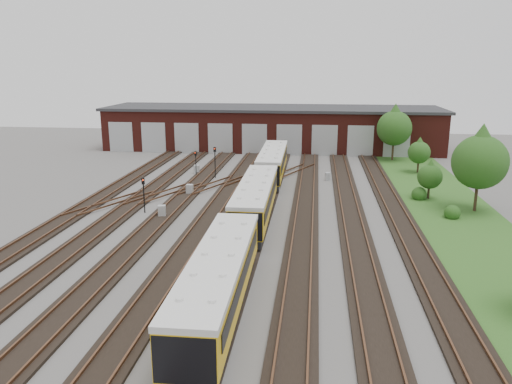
# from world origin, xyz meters

# --- Properties ---
(ground) EXTENTS (120.00, 120.00, 0.00)m
(ground) POSITION_xyz_m (0.00, 0.00, 0.00)
(ground) COLOR #4C4A47
(ground) RESTS_ON ground
(track_network) EXTENTS (30.40, 70.00, 0.33)m
(track_network) POSITION_xyz_m (-0.17, 0.59, 0.11)
(track_network) COLOR black
(track_network) RESTS_ON ground
(maintenance_shed) EXTENTS (51.00, 12.50, 6.35)m
(maintenance_shed) POSITION_xyz_m (-0.01, 39.97, 3.20)
(maintenance_shed) COLOR #521A14
(maintenance_shed) RESTS_ON ground
(grass_verge) EXTENTS (8.00, 55.00, 0.05)m
(grass_verge) POSITION_xyz_m (19.00, 10.00, 0.03)
(grass_verge) COLOR #24531B
(grass_verge) RESTS_ON ground
(metro_train) EXTENTS (2.85, 46.63, 3.02)m
(metro_train) POSITION_xyz_m (2.00, 2.52, 1.87)
(metro_train) COLOR black
(metro_train) RESTS_ON ground
(signal_mast_0) EXTENTS (0.32, 0.30, 3.15)m
(signal_mast_0) POSITION_xyz_m (-8.07, 3.95, 2.04)
(signal_mast_0) COLOR black
(signal_mast_0) RESTS_ON ground
(signal_mast_1) EXTENTS (0.26, 0.25, 3.07)m
(signal_mast_1) POSITION_xyz_m (-6.78, 17.98, 1.95)
(signal_mast_1) COLOR black
(signal_mast_1) RESTS_ON ground
(signal_mast_2) EXTENTS (0.28, 0.26, 3.57)m
(signal_mast_2) POSITION_xyz_m (-4.62, 18.34, 2.28)
(signal_mast_2) COLOR black
(signal_mast_2) RESTS_ON ground
(signal_mast_3) EXTENTS (0.24, 0.22, 2.82)m
(signal_mast_3) POSITION_xyz_m (0.56, 8.50, 1.79)
(signal_mast_3) COLOR black
(signal_mast_3) RESTS_ON ground
(relay_cabinet_0) EXTENTS (0.74, 0.66, 1.07)m
(relay_cabinet_0) POSITION_xyz_m (-6.12, 2.76, 0.53)
(relay_cabinet_0) COLOR #9B9EA0
(relay_cabinet_0) RESTS_ON ground
(relay_cabinet_1) EXTENTS (0.65, 0.56, 1.02)m
(relay_cabinet_1) POSITION_xyz_m (-7.29, 20.31, 0.51)
(relay_cabinet_1) COLOR #9B9EA0
(relay_cabinet_1) RESTS_ON ground
(relay_cabinet_2) EXTENTS (0.68, 0.58, 1.07)m
(relay_cabinet_2) POSITION_xyz_m (-5.64, 10.42, 0.54)
(relay_cabinet_2) COLOR #9B9EA0
(relay_cabinet_2) RESTS_ON ground
(relay_cabinet_3) EXTENTS (0.59, 0.51, 0.90)m
(relay_cabinet_3) POSITION_xyz_m (8.22, 18.50, 0.45)
(relay_cabinet_3) COLOR #9B9EA0
(relay_cabinet_3) RESTS_ON ground
(relay_cabinet_4) EXTENTS (0.73, 0.66, 1.03)m
(relay_cabinet_4) POSITION_xyz_m (2.88, 12.91, 0.51)
(relay_cabinet_4) COLOR #9B9EA0
(relay_cabinet_4) RESTS_ON ground
(tree_0) EXTENTS (4.64, 4.64, 7.68)m
(tree_0) POSITION_xyz_m (17.19, 31.69, 4.94)
(tree_0) COLOR #332417
(tree_0) RESTS_ON ground
(tree_1) EXTENTS (2.64, 2.64, 4.38)m
(tree_1) POSITION_xyz_m (19.09, 23.87, 2.81)
(tree_1) COLOR #332417
(tree_1) RESTS_ON ground
(tree_2) EXTENTS (4.75, 4.75, 7.87)m
(tree_2) POSITION_xyz_m (21.04, 7.86, 5.05)
(tree_2) COLOR #332417
(tree_2) RESTS_ON ground
(tree_3) EXTENTS (2.36, 2.36, 3.92)m
(tree_3) POSITION_xyz_m (17.81, 11.71, 2.51)
(tree_3) COLOR #332417
(tree_3) RESTS_ON ground
(bush_0) EXTENTS (1.37, 1.37, 1.37)m
(bush_0) POSITION_xyz_m (18.50, 5.47, 0.68)
(bush_0) COLOR #1C4112
(bush_0) RESTS_ON ground
(bush_1) EXTENTS (1.45, 1.45, 1.45)m
(bush_1) POSITION_xyz_m (16.88, 11.38, 0.72)
(bush_1) COLOR #1C4112
(bush_1) RESTS_ON ground
(bush_2) EXTENTS (1.26, 1.26, 1.26)m
(bush_2) POSITION_xyz_m (21.06, 32.43, 0.63)
(bush_2) COLOR #1C4112
(bush_2) RESTS_ON ground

